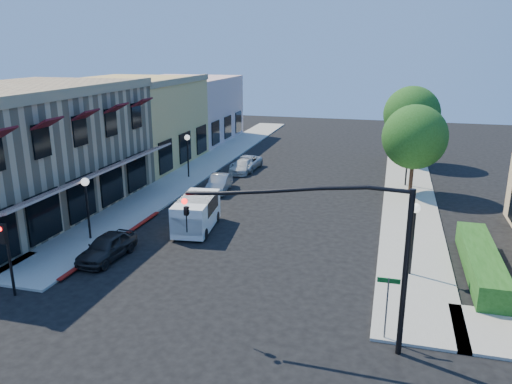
% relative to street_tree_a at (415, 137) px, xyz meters
% --- Properties ---
extents(ground, '(120.00, 120.00, 0.00)m').
position_rel_street_tree_a_xyz_m(ground, '(-8.80, -22.00, -4.19)').
color(ground, black).
rests_on(ground, ground).
extents(sidewalk_left, '(3.50, 50.00, 0.12)m').
position_rel_street_tree_a_xyz_m(sidewalk_left, '(-17.55, 5.00, -4.13)').
color(sidewalk_left, '#9D9A8E').
rests_on(sidewalk_left, ground).
extents(sidewalk_right, '(3.50, 50.00, 0.12)m').
position_rel_street_tree_a_xyz_m(sidewalk_right, '(-0.05, 5.00, -4.13)').
color(sidewalk_right, '#9D9A8E').
rests_on(sidewalk_right, ground).
extents(curb_red_strip, '(0.25, 10.00, 0.06)m').
position_rel_street_tree_a_xyz_m(curb_red_strip, '(-15.70, -14.00, -4.19)').
color(curb_red_strip, maroon).
rests_on(curb_red_strip, ground).
extents(corner_brick_building, '(11.77, 18.20, 8.10)m').
position_rel_street_tree_a_xyz_m(corner_brick_building, '(-24.25, -11.00, -0.19)').
color(corner_brick_building, tan).
rests_on(corner_brick_building, ground).
extents(yellow_stucco_building, '(10.00, 12.00, 7.60)m').
position_rel_street_tree_a_xyz_m(yellow_stucco_building, '(-24.30, 4.00, -0.39)').
color(yellow_stucco_building, '#D6B260').
rests_on(yellow_stucco_building, ground).
extents(pink_stucco_building, '(10.00, 12.00, 7.00)m').
position_rel_street_tree_a_xyz_m(pink_stucco_building, '(-24.30, 16.00, -0.69)').
color(pink_stucco_building, beige).
rests_on(pink_stucco_building, ground).
extents(hedge, '(1.40, 8.00, 1.10)m').
position_rel_street_tree_a_xyz_m(hedge, '(2.90, -13.00, -4.19)').
color(hedge, '#1E4A15').
rests_on(hedge, ground).
extents(street_tree_a, '(4.56, 4.56, 6.48)m').
position_rel_street_tree_a_xyz_m(street_tree_a, '(0.00, 0.00, 0.00)').
color(street_tree_a, '#301E13').
rests_on(street_tree_a, ground).
extents(street_tree_b, '(4.94, 4.94, 7.02)m').
position_rel_street_tree_a_xyz_m(street_tree_b, '(0.00, 10.00, 0.35)').
color(street_tree_b, '#301E13').
rests_on(street_tree_b, ground).
extents(signal_mast_arm, '(8.01, 0.39, 6.00)m').
position_rel_street_tree_a_xyz_m(signal_mast_arm, '(-2.94, -20.50, -0.11)').
color(signal_mast_arm, black).
rests_on(signal_mast_arm, ground).
extents(secondary_signal, '(0.28, 0.42, 3.32)m').
position_rel_street_tree_a_xyz_m(secondary_signal, '(-16.80, -20.59, -1.88)').
color(secondary_signal, black).
rests_on(secondary_signal, ground).
extents(street_name_sign, '(0.80, 0.06, 2.50)m').
position_rel_street_tree_a_xyz_m(street_name_sign, '(-1.30, -19.80, -2.50)').
color(street_name_sign, '#595B5E').
rests_on(street_name_sign, ground).
extents(lamppost_left_near, '(0.44, 0.44, 3.57)m').
position_rel_street_tree_a_xyz_m(lamppost_left_near, '(-17.30, -14.00, -1.46)').
color(lamppost_left_near, black).
rests_on(lamppost_left_near, ground).
extents(lamppost_left_far, '(0.44, 0.44, 3.57)m').
position_rel_street_tree_a_xyz_m(lamppost_left_far, '(-17.30, 0.00, -1.46)').
color(lamppost_left_far, black).
rests_on(lamppost_left_far, ground).
extents(lamppost_right_near, '(0.44, 0.44, 3.57)m').
position_rel_street_tree_a_xyz_m(lamppost_right_near, '(-0.30, -14.00, -1.46)').
color(lamppost_right_near, black).
rests_on(lamppost_right_near, ground).
extents(lamppost_right_far, '(0.44, 0.44, 3.57)m').
position_rel_street_tree_a_xyz_m(lamppost_right_far, '(-0.30, 2.00, -1.46)').
color(lamppost_right_far, black).
rests_on(lamppost_right_far, ground).
extents(white_van, '(2.35, 4.51, 1.91)m').
position_rel_street_tree_a_xyz_m(white_van, '(-12.21, -10.93, -3.09)').
color(white_van, white).
rests_on(white_van, ground).
extents(parked_car_a, '(1.76, 3.87, 1.29)m').
position_rel_street_tree_a_xyz_m(parked_car_a, '(-15.00, -16.00, -3.55)').
color(parked_car_a, black).
rests_on(parked_car_a, ground).
extents(parked_car_b, '(1.78, 3.93, 1.25)m').
position_rel_street_tree_a_xyz_m(parked_car_b, '(-13.60, -3.00, -3.57)').
color(parked_car_b, gray).
rests_on(parked_car_b, ground).
extents(parked_car_c, '(1.64, 3.77, 1.08)m').
position_rel_street_tree_a_xyz_m(parked_car_c, '(-13.60, 3.00, -3.66)').
color(parked_car_c, silver).
rests_on(parked_car_c, ground).
extents(parked_car_d, '(2.15, 4.30, 1.17)m').
position_rel_street_tree_a_xyz_m(parked_car_d, '(-13.60, 4.00, -3.61)').
color(parked_car_d, '#B9BBBE').
rests_on(parked_car_d, ground).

